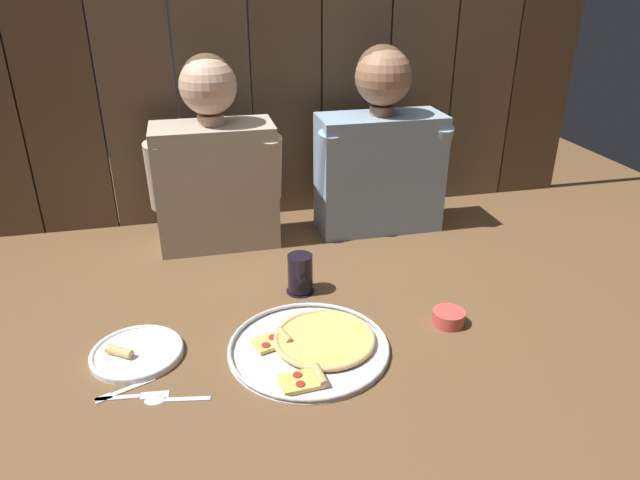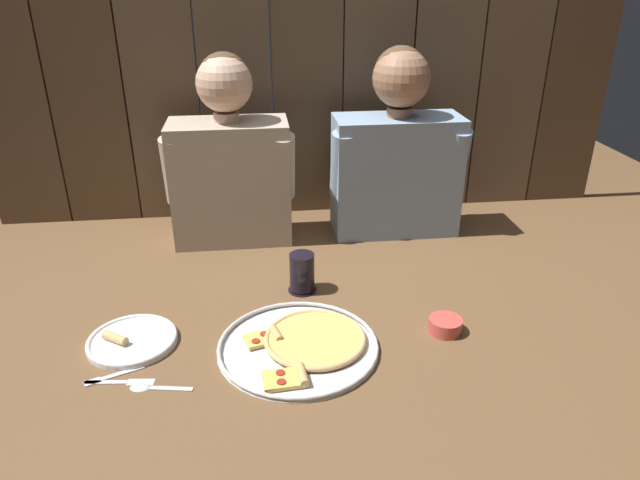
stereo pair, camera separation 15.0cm
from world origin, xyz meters
name	(u,v)px [view 2 (the right image)]	position (x,y,z in m)	size (l,w,h in m)	color
ground_plane	(338,318)	(0.00, 0.00, 0.00)	(3.20, 3.20, 0.00)	brown
pizza_tray	(304,344)	(-0.10, -0.12, 0.01)	(0.39, 0.39, 0.03)	silver
dinner_plate	(132,340)	(-0.51, -0.05, 0.01)	(0.22, 0.22, 0.03)	white
drinking_glass	(302,273)	(-0.08, 0.15, 0.06)	(0.08, 0.08, 0.11)	black
dipping_bowl	(445,324)	(0.26, -0.09, 0.02)	(0.08, 0.08, 0.04)	#CC4C42
table_fork	(111,376)	(-0.54, -0.17, 0.00)	(0.13, 0.06, 0.01)	silver
table_knife	(120,382)	(-0.51, -0.20, 0.00)	(0.16, 0.03, 0.01)	silver
table_spoon	(150,387)	(-0.45, -0.22, 0.00)	(0.14, 0.04, 0.01)	silver
diner_left	(230,160)	(-0.27, 0.53, 0.27)	(0.41, 0.20, 0.60)	#B2A38E
diner_right	(397,151)	(0.27, 0.53, 0.28)	(0.45, 0.20, 0.61)	#849EB7
wooden_backdrop_wall	(307,55)	(0.00, 0.75, 0.56)	(2.19, 0.03, 1.12)	brown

